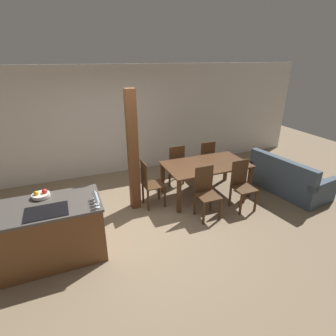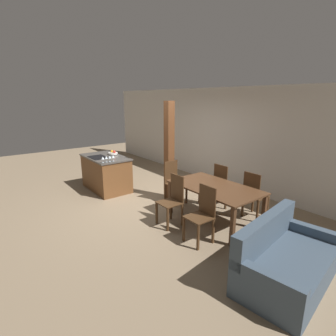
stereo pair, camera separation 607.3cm
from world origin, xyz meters
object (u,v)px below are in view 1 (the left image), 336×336
Objects in this scene: wine_glass_far at (95,195)px; dining_chair_far_right at (205,159)px; kitchen_island at (52,231)px; wine_glass_middle at (96,197)px; wine_glass_end at (94,192)px; dining_chair_near_right at (242,184)px; dining_chair_far_left at (175,164)px; couch at (288,180)px; wine_glass_near at (97,200)px; fruit_bowl at (41,195)px; dining_chair_near_left at (206,192)px; dining_table at (206,168)px; dining_chair_head_end at (150,183)px; timber_post at (133,153)px.

wine_glass_far reaches higher than dining_chair_far_right.
wine_glass_middle is at bearing -21.69° from kitchen_island.
dining_chair_near_right is at bearing 4.67° from wine_glass_end.
dining_chair_far_left is 2.60m from couch.
fruit_bowl is at bearing 139.77° from wine_glass_near.
dining_chair_near_left is 2.25m from couch.
wine_glass_far is at bearing 90.00° from wine_glass_middle.
dining_table is (2.44, 0.97, -0.39)m from wine_glass_end.
dining_chair_head_end is 0.42× the size of timber_post.
timber_post is at bearing 50.45° from wine_glass_end.
wine_glass_middle is at bearing -171.80° from dining_chair_near_right.
wine_glass_near is 2.16m from dining_chair_near_left.
fruit_bowl reaches higher than kitchen_island.
wine_glass_far is 0.15× the size of dining_chair_far_right.
dining_chair_far_right is at bearing 33.58° from wine_glass_middle.
wine_glass_far is at bearing 88.49° from couch.
dining_chair_head_end reaches higher than kitchen_island.
dining_chair_far_right is (0.81, 1.48, 0.00)m from dining_chair_near_left.
dining_chair_far_right is at bearing -180.00° from dining_chair_far_left.
dining_chair_near_right reaches higher than kitchen_island.
dining_chair_far_right is 1.95m from couch.
wine_glass_middle reaches higher than dining_table.
dining_chair_head_end is at bearing 25.90° from kitchen_island.
dining_chair_near_left is 1.57m from timber_post.
couch is (5.01, 0.04, -0.68)m from fruit_bowl.
fruit_bowl is at bearing 82.42° from couch.
couch is (4.27, 0.49, -0.76)m from wine_glass_far.
timber_post reaches higher than kitchen_island.
kitchen_island is 2.70m from dining_chair_near_left.
fruit_bowl is at bearing 177.97° from dining_chair_near_right.
dining_chair_near_left is at bearing 13.78° from wine_glass_near.
wine_glass_end is 0.15× the size of dining_chair_far_right.
couch is at bearing 3.68° from kitchen_island.
fruit_bowl is 0.11× the size of timber_post.
fruit_bowl is 0.97m from wine_glass_near.
wine_glass_near is 2.93m from dining_chair_near_right.
kitchen_island is 0.95m from wine_glass_near.
dining_table is 1.95m from couch.
dining_chair_near_left is 0.42× the size of timber_post.
dining_chair_far_left is (2.03, 1.80, -0.52)m from wine_glass_far.
dining_chair_near_left is 1.00× the size of dining_chair_far_left.
dining_table is 0.85m from dining_chair_far_left.
wine_glass_far is 2.91m from dining_chair_near_right.
dining_chair_far_right reaches higher than couch.
dining_chair_head_end is at bearing 17.89° from fruit_bowl.
fruit_bowl is 1.73× the size of wine_glass_middle.
wine_glass_end is (0.00, 0.27, 0.00)m from wine_glass_near.
dining_chair_near_right is 1.48m from dining_chair_far_right.
dining_table is 0.76× the size of timber_post.
wine_glass_end is at bearing -129.55° from timber_post.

